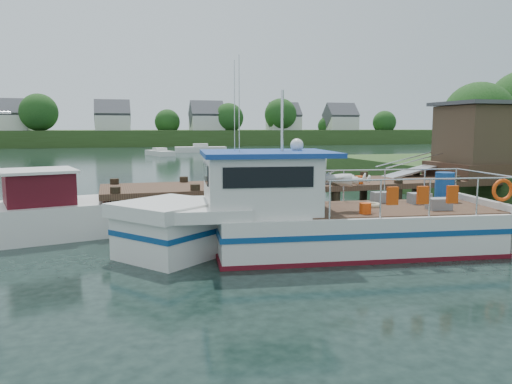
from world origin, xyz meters
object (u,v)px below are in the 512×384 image
object	(u,v)px
dock	(425,157)
moored_b	(273,162)
moored_d	(160,153)
work_boat	(7,218)
moored_c	(320,169)
lobster_boat	(308,218)
moored_far	(201,149)

from	to	relation	value
dock	moored_b	size ratio (longest dim) A/B	2.79
moored_d	moored_b	bearing A→B (deg)	-54.61
work_boat	moored_b	xyz separation A→B (m)	(16.76, 24.97, -0.25)
moored_b	moored_c	distance (m)	7.87
dock	moored_c	bearing A→B (deg)	81.13
work_boat	moored_b	world-z (taller)	work_boat
lobster_boat	moored_c	xyz separation A→B (m)	(9.51, 21.04, -0.51)
lobster_boat	work_boat	size ratio (longest dim) A/B	1.28
dock	moored_far	xyz separation A→B (m)	(-0.04, 51.62, -1.80)
work_boat	moored_far	distance (m)	54.59
dock	moored_far	distance (m)	51.65
moored_far	dock	bearing A→B (deg)	-99.48
work_boat	moored_b	bearing A→B (deg)	42.39
work_boat	moored_c	size ratio (longest dim) A/B	1.08
moored_c	moored_far	bearing A→B (deg)	114.46
dock	moored_b	xyz separation A→B (m)	(1.54, 24.15, -1.78)
lobster_boat	moored_c	bearing A→B (deg)	72.93
moored_b	moored_d	distance (m)	22.26
work_boat	moored_b	size ratio (longest dim) A/B	1.43
dock	moored_d	distance (m)	45.47
lobster_boat	moored_b	world-z (taller)	lobster_boat
lobster_boat	moored_b	xyz separation A→B (m)	(8.50, 28.85, -0.49)
moored_far	lobster_boat	bearing A→B (deg)	-106.52
work_boat	moored_d	bearing A→B (deg)	65.22
dock	work_boat	size ratio (longest dim) A/B	1.95
dock	moored_far	world-z (taller)	dock
moored_far	moored_b	size ratio (longest dim) A/B	1.21
moored_far	moored_d	bearing A→B (deg)	-142.80
moored_c	moored_d	size ratio (longest dim) A/B	1.34
dock	moored_c	size ratio (longest dim) A/B	2.10
moored_far	moored_c	xyz separation A→B (m)	(2.59, -35.27, -0.00)
lobster_boat	moored_c	size ratio (longest dim) A/B	1.38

